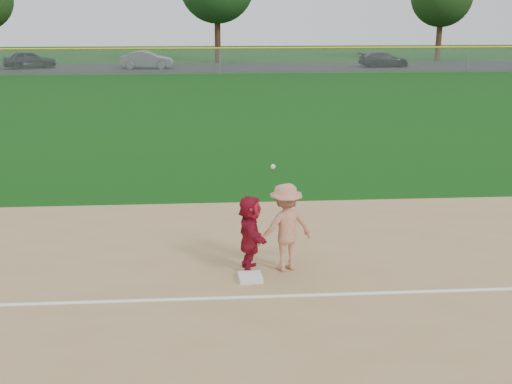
{
  "coord_description": "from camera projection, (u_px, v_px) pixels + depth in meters",
  "views": [
    {
      "loc": [
        -0.93,
        -11.17,
        4.93
      ],
      "look_at": [
        0.0,
        1.5,
        1.3
      ],
      "focal_mm": 45.0,
      "sensor_mm": 36.0,
      "label": 1
    }
  ],
  "objects": [
    {
      "name": "base_runner",
      "position": [
        250.0,
        234.0,
        12.31
      ],
      "size": [
        0.55,
        1.44,
        1.52
      ],
      "primitive_type": "imported",
      "rotation": [
        0.0,
        0.0,
        1.65
      ],
      "color": "maroon",
      "rests_on": "infield_dirt"
    },
    {
      "name": "first_base",
      "position": [
        250.0,
        277.0,
        12.07
      ],
      "size": [
        0.46,
        0.46,
        0.1
      ],
      "primitive_type": "cube",
      "rotation": [
        0.0,
        0.0,
        0.07
      ],
      "color": "white",
      "rests_on": "infield_dirt"
    },
    {
      "name": "ground",
      "position": [
        262.0,
        280.0,
        12.13
      ],
      "size": [
        160.0,
        160.0,
        0.0
      ],
      "primitive_type": "plane",
      "color": "#0C3C0B",
      "rests_on": "ground"
    },
    {
      "name": "first_base_play",
      "position": [
        286.0,
        227.0,
        12.36
      ],
      "size": [
        1.27,
        0.98,
        2.19
      ],
      "color": "#A5A5A7",
      "rests_on": "infield_dirt"
    },
    {
      "name": "parking_asphalt",
      "position": [
        219.0,
        67.0,
        56.24
      ],
      "size": [
        120.0,
        10.0,
        0.01
      ],
      "primitive_type": "cube",
      "color": "black",
      "rests_on": "ground"
    },
    {
      "name": "car_left",
      "position": [
        30.0,
        59.0,
        55.09
      ],
      "size": [
        4.71,
        3.2,
        1.49
      ],
      "primitive_type": "imported",
      "rotation": [
        0.0,
        0.0,
        1.93
      ],
      "color": "black",
      "rests_on": "parking_asphalt"
    },
    {
      "name": "car_right",
      "position": [
        384.0,
        59.0,
        56.47
      ],
      "size": [
        4.58,
        2.25,
        1.28
      ],
      "primitive_type": "imported",
      "rotation": [
        0.0,
        0.0,
        1.67
      ],
      "color": "black",
      "rests_on": "parking_asphalt"
    },
    {
      "name": "foul_line",
      "position": [
        265.0,
        297.0,
        11.36
      ],
      "size": [
        60.0,
        0.1,
        0.01
      ],
      "primitive_type": "cube",
      "color": "white",
      "rests_on": "infield_dirt"
    },
    {
      "name": "outfield_fence",
      "position": [
        220.0,
        49.0,
        49.95
      ],
      "size": [
        110.0,
        0.12,
        110.0
      ],
      "color": "#999EA0",
      "rests_on": "ground"
    },
    {
      "name": "car_mid",
      "position": [
        147.0,
        60.0,
        54.88
      ],
      "size": [
        4.49,
        1.67,
        1.46
      ],
      "primitive_type": "imported",
      "rotation": [
        0.0,
        0.0,
        1.54
      ],
      "color": "#52545A",
      "rests_on": "parking_asphalt"
    }
  ]
}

